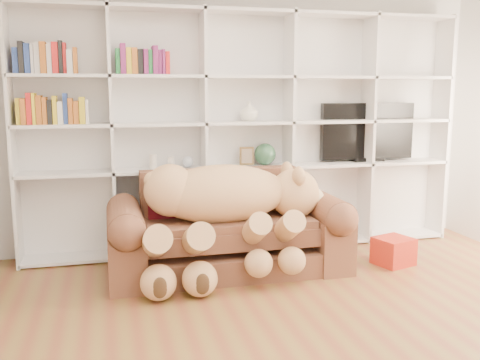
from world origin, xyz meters
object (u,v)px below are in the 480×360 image
object	(u,v)px
sofa	(227,234)
tv	(367,132)
teddy_bear	(225,206)
gift_box	(393,251)

from	to	relation	value
sofa	tv	distance (m)	2.00
teddy_bear	tv	bearing A→B (deg)	15.82
sofa	teddy_bear	world-z (taller)	teddy_bear
sofa	gift_box	bearing A→B (deg)	-8.56
sofa	tv	world-z (taller)	tv
sofa	teddy_bear	distance (m)	0.35
sofa	teddy_bear	size ratio (longest dim) A/B	1.22
gift_box	teddy_bear	bearing A→B (deg)	178.02
tv	teddy_bear	bearing A→B (deg)	-154.44
sofa	gift_box	size ratio (longest dim) A/B	6.62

